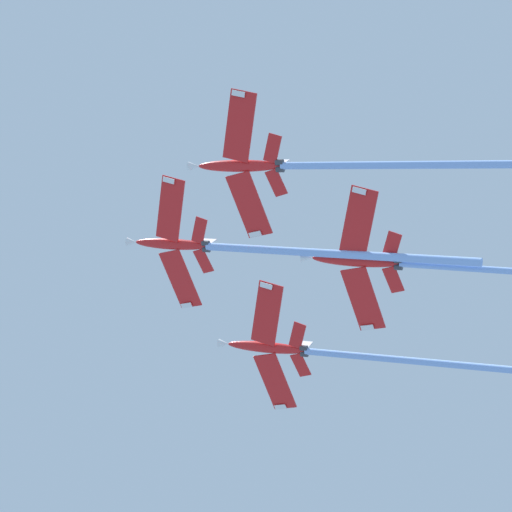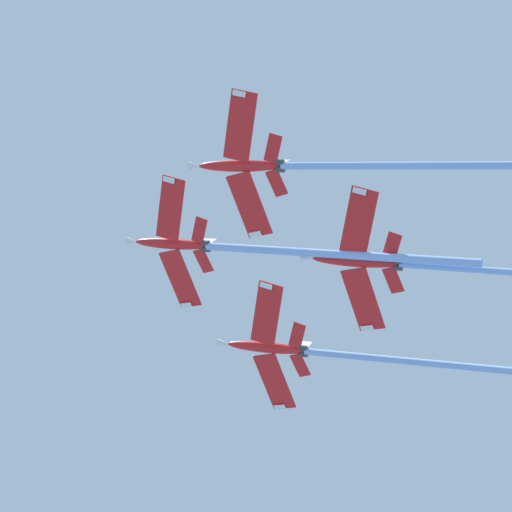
# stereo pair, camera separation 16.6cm
# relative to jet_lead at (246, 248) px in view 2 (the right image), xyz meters

# --- Properties ---
(jet_lead) EXTENTS (32.58, 37.81, 23.67)m
(jet_lead) POSITION_rel_jet_lead_xyz_m (0.00, 0.00, 0.00)
(jet_lead) COLOR red
(jet_left_wing) EXTENTS (35.48, 41.20, 23.53)m
(jet_left_wing) POSITION_rel_jet_lead_xyz_m (16.38, 1.63, -6.27)
(jet_left_wing) COLOR red
(jet_right_wing) EXTENTS (32.93, 37.95, 22.17)m
(jet_right_wing) POSITION_rel_jet_lead_xyz_m (-5.15, 17.26, -4.93)
(jet_right_wing) COLOR red
(jet_slot) EXTENTS (32.50, 38.30, 23.16)m
(jet_slot) POSITION_rel_jet_lead_xyz_m (12.69, 18.26, -10.06)
(jet_slot) COLOR red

